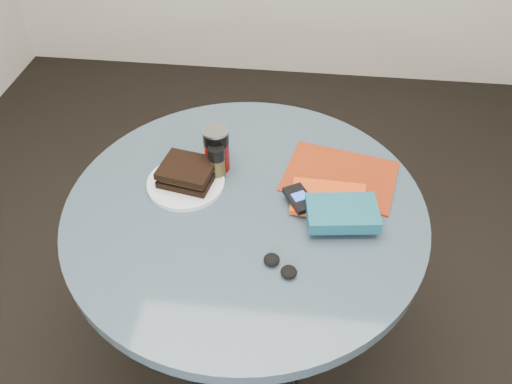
# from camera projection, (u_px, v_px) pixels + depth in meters

# --- Properties ---
(ground) EXTENTS (4.00, 4.00, 0.00)m
(ground) POSITION_uv_depth(u_px,v_px,m) (248.00, 342.00, 1.90)
(ground) COLOR black
(ground) RESTS_ON ground
(table) EXTENTS (1.00, 1.00, 0.75)m
(table) POSITION_uv_depth(u_px,v_px,m) (246.00, 242.00, 1.49)
(table) COLOR black
(table) RESTS_ON ground
(plate) EXTENTS (0.28, 0.28, 0.01)m
(plate) POSITION_uv_depth(u_px,v_px,m) (186.00, 183.00, 1.43)
(plate) COLOR white
(plate) RESTS_ON table
(sandwich) EXTENTS (0.17, 0.15, 0.05)m
(sandwich) POSITION_uv_depth(u_px,v_px,m) (187.00, 172.00, 1.41)
(sandwich) COLOR black
(sandwich) RESTS_ON plate
(soda_can) EXTENTS (0.08, 0.08, 0.14)m
(soda_can) POSITION_uv_depth(u_px,v_px,m) (217.00, 149.00, 1.44)
(soda_can) COLOR #6A0805
(soda_can) RESTS_ON table
(pepper_grinder) EXTENTS (0.06, 0.06, 0.11)m
(pepper_grinder) POSITION_uv_depth(u_px,v_px,m) (217.00, 162.00, 1.42)
(pepper_grinder) COLOR #3E361A
(pepper_grinder) RESTS_ON table
(magazine) EXTENTS (0.36, 0.30, 0.01)m
(magazine) POSITION_uv_depth(u_px,v_px,m) (340.00, 176.00, 1.46)
(magazine) COLOR maroon
(magazine) RESTS_ON table
(red_book) EXTENTS (0.21, 0.14, 0.02)m
(red_book) POSITION_uv_depth(u_px,v_px,m) (328.00, 199.00, 1.37)
(red_book) COLOR #D04110
(red_book) RESTS_ON magazine
(novel) EXTENTS (0.20, 0.14, 0.04)m
(novel) POSITION_uv_depth(u_px,v_px,m) (342.00, 213.00, 1.30)
(novel) COLOR #144E61
(novel) RESTS_ON red_book
(mp3_player) EXTENTS (0.10, 0.12, 0.02)m
(mp3_player) POSITION_uv_depth(u_px,v_px,m) (299.00, 198.00, 1.35)
(mp3_player) COLOR black
(mp3_player) RESTS_ON red_book
(headphones) EXTENTS (0.10, 0.09, 0.02)m
(headphones) POSITION_uv_depth(u_px,v_px,m) (280.00, 266.00, 1.21)
(headphones) COLOR black
(headphones) RESTS_ON table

